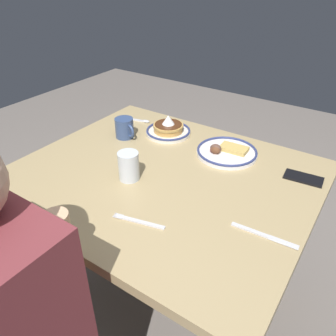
% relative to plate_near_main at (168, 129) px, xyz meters
% --- Properties ---
extents(ground_plane, '(6.00, 6.00, 0.00)m').
position_rel_plate_near_main_xyz_m(ground_plane, '(-0.18, 0.31, -0.77)').
color(ground_plane, slate).
extents(dining_table, '(1.15, 0.98, 0.75)m').
position_rel_plate_near_main_xyz_m(dining_table, '(-0.18, 0.31, -0.15)').
color(dining_table, tan).
rests_on(dining_table, ground_plane).
extents(plate_near_main, '(0.22, 0.22, 0.10)m').
position_rel_plate_near_main_xyz_m(plate_near_main, '(0.00, 0.00, 0.00)').
color(plate_near_main, silver).
rests_on(plate_near_main, dining_table).
extents(plate_center_pancakes, '(0.26, 0.26, 0.05)m').
position_rel_plate_near_main_xyz_m(plate_center_pancakes, '(-0.32, 0.03, -0.01)').
color(plate_center_pancakes, white).
rests_on(plate_center_pancakes, dining_table).
extents(coffee_mug, '(0.12, 0.09, 0.09)m').
position_rel_plate_near_main_xyz_m(coffee_mug, '(0.15, 0.14, 0.02)').
color(coffee_mug, '#334772').
rests_on(coffee_mug, dining_table).
extents(drinking_glass, '(0.08, 0.08, 0.11)m').
position_rel_plate_near_main_xyz_m(drinking_glass, '(-0.09, 0.41, 0.03)').
color(drinking_glass, silver).
rests_on(drinking_glass, dining_table).
extents(cell_phone, '(0.15, 0.08, 0.01)m').
position_rel_plate_near_main_xyz_m(cell_phone, '(-0.66, 0.03, -0.02)').
color(cell_phone, black).
rests_on(cell_phone, dining_table).
extents(fork_near, '(0.18, 0.06, 0.01)m').
position_rel_plate_near_main_xyz_m(fork_near, '(-0.28, 0.59, -0.02)').
color(fork_near, silver).
rests_on(fork_near, dining_table).
extents(butter_knife, '(0.21, 0.03, 0.01)m').
position_rel_plate_near_main_xyz_m(butter_knife, '(-0.64, 0.42, -0.02)').
color(butter_knife, silver).
rests_on(butter_knife, dining_table).
extents(tea_spoon, '(0.19, 0.06, 0.01)m').
position_rel_plate_near_main_xyz_m(tea_spoon, '(0.22, -0.04, -0.02)').
color(tea_spoon, silver).
rests_on(tea_spoon, dining_table).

